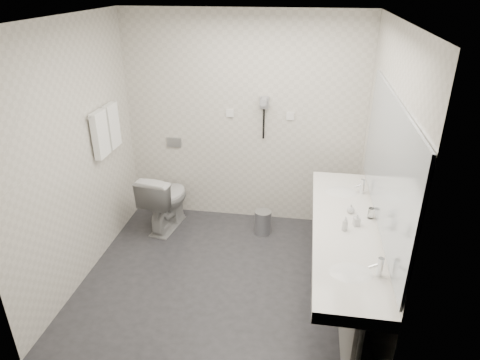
# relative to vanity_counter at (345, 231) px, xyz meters

# --- Properties ---
(floor) EXTENTS (2.80, 2.80, 0.00)m
(floor) POSITION_rel_vanity_counter_xyz_m (-1.12, 0.20, -0.80)
(floor) COLOR #27272C
(floor) RESTS_ON ground
(ceiling) EXTENTS (2.80, 2.80, 0.00)m
(ceiling) POSITION_rel_vanity_counter_xyz_m (-1.12, 0.20, 1.70)
(ceiling) COLOR silver
(ceiling) RESTS_ON wall_back
(wall_back) EXTENTS (2.80, 0.00, 2.80)m
(wall_back) POSITION_rel_vanity_counter_xyz_m (-1.12, 1.50, 0.45)
(wall_back) COLOR beige
(wall_back) RESTS_ON floor
(wall_front) EXTENTS (2.80, 0.00, 2.80)m
(wall_front) POSITION_rel_vanity_counter_xyz_m (-1.12, -1.10, 0.45)
(wall_front) COLOR beige
(wall_front) RESTS_ON floor
(wall_left) EXTENTS (0.00, 2.60, 2.60)m
(wall_left) POSITION_rel_vanity_counter_xyz_m (-2.52, 0.20, 0.45)
(wall_left) COLOR beige
(wall_left) RESTS_ON floor
(wall_right) EXTENTS (0.00, 2.60, 2.60)m
(wall_right) POSITION_rel_vanity_counter_xyz_m (0.27, 0.20, 0.45)
(wall_right) COLOR beige
(wall_right) RESTS_ON floor
(vanity_counter) EXTENTS (0.55, 2.20, 0.10)m
(vanity_counter) POSITION_rel_vanity_counter_xyz_m (0.00, 0.00, 0.00)
(vanity_counter) COLOR silver
(vanity_counter) RESTS_ON floor
(vanity_panel) EXTENTS (0.03, 2.15, 0.75)m
(vanity_panel) POSITION_rel_vanity_counter_xyz_m (0.02, 0.00, -0.42)
(vanity_panel) COLOR gray
(vanity_panel) RESTS_ON floor
(vanity_post_far) EXTENTS (0.06, 0.06, 0.75)m
(vanity_post_far) POSITION_rel_vanity_counter_xyz_m (0.05, 1.04, -0.42)
(vanity_post_far) COLOR silver
(vanity_post_far) RESTS_ON floor
(mirror) EXTENTS (0.02, 2.20, 1.05)m
(mirror) POSITION_rel_vanity_counter_xyz_m (0.26, 0.00, 0.65)
(mirror) COLOR #B2BCC6
(mirror) RESTS_ON wall_right
(basin_near) EXTENTS (0.40, 0.31, 0.05)m
(basin_near) POSITION_rel_vanity_counter_xyz_m (0.00, -0.65, 0.04)
(basin_near) COLOR white
(basin_near) RESTS_ON vanity_counter
(basin_far) EXTENTS (0.40, 0.31, 0.05)m
(basin_far) POSITION_rel_vanity_counter_xyz_m (0.00, 0.65, 0.04)
(basin_far) COLOR white
(basin_far) RESTS_ON vanity_counter
(faucet_near) EXTENTS (0.04, 0.04, 0.15)m
(faucet_near) POSITION_rel_vanity_counter_xyz_m (0.19, -0.65, 0.12)
(faucet_near) COLOR silver
(faucet_near) RESTS_ON vanity_counter
(faucet_far) EXTENTS (0.04, 0.04, 0.15)m
(faucet_far) POSITION_rel_vanity_counter_xyz_m (0.19, 0.65, 0.12)
(faucet_far) COLOR silver
(faucet_far) RESTS_ON vanity_counter
(soap_bottle_a) EXTENTS (0.06, 0.06, 0.12)m
(soap_bottle_a) POSITION_rel_vanity_counter_xyz_m (0.09, 0.02, 0.11)
(soap_bottle_a) COLOR beige
(soap_bottle_a) RESTS_ON vanity_counter
(soap_bottle_b) EXTENTS (0.09, 0.09, 0.09)m
(soap_bottle_b) POSITION_rel_vanity_counter_xyz_m (0.06, 0.24, 0.09)
(soap_bottle_b) COLOR beige
(soap_bottle_b) RESTS_ON vanity_counter
(soap_bottle_c) EXTENTS (0.07, 0.07, 0.13)m
(soap_bottle_c) POSITION_rel_vanity_counter_xyz_m (-0.01, -0.07, 0.12)
(soap_bottle_c) COLOR beige
(soap_bottle_c) RESTS_ON vanity_counter
(glass_left) EXTENTS (0.06, 0.06, 0.10)m
(glass_left) POSITION_rel_vanity_counter_xyz_m (0.23, 0.17, 0.10)
(glass_left) COLOR silver
(glass_left) RESTS_ON vanity_counter
(toilet) EXTENTS (0.52, 0.78, 0.73)m
(toilet) POSITION_rel_vanity_counter_xyz_m (-1.99, 1.07, -0.43)
(toilet) COLOR white
(toilet) RESTS_ON floor
(flush_plate) EXTENTS (0.18, 0.02, 0.12)m
(flush_plate) POSITION_rel_vanity_counter_xyz_m (-1.98, 1.49, 0.15)
(flush_plate) COLOR #B2B5BA
(flush_plate) RESTS_ON wall_back
(pedal_bin) EXTENTS (0.24, 0.24, 0.28)m
(pedal_bin) POSITION_rel_vanity_counter_xyz_m (-0.82, 1.11, -0.66)
(pedal_bin) COLOR #B2B5BA
(pedal_bin) RESTS_ON floor
(bin_lid) EXTENTS (0.20, 0.20, 0.02)m
(bin_lid) POSITION_rel_vanity_counter_xyz_m (-0.82, 1.11, -0.52)
(bin_lid) COLOR #B2B5BA
(bin_lid) RESTS_ON pedal_bin
(towel_rail) EXTENTS (0.02, 0.62, 0.02)m
(towel_rail) POSITION_rel_vanity_counter_xyz_m (-2.47, 0.75, 0.75)
(towel_rail) COLOR silver
(towel_rail) RESTS_ON wall_left
(towel_near) EXTENTS (0.07, 0.24, 0.48)m
(towel_near) POSITION_rel_vanity_counter_xyz_m (-2.46, 0.61, 0.53)
(towel_near) COLOR white
(towel_near) RESTS_ON towel_rail
(towel_far) EXTENTS (0.07, 0.24, 0.48)m
(towel_far) POSITION_rel_vanity_counter_xyz_m (-2.46, 0.89, 0.53)
(towel_far) COLOR white
(towel_far) RESTS_ON towel_rail
(dryer_cradle) EXTENTS (0.10, 0.04, 0.14)m
(dryer_cradle) POSITION_rel_vanity_counter_xyz_m (-0.88, 1.47, 0.70)
(dryer_cradle) COLOR gray
(dryer_cradle) RESTS_ON wall_back
(dryer_barrel) EXTENTS (0.08, 0.14, 0.08)m
(dryer_barrel) POSITION_rel_vanity_counter_xyz_m (-0.88, 1.40, 0.73)
(dryer_barrel) COLOR gray
(dryer_barrel) RESTS_ON dryer_cradle
(dryer_cord) EXTENTS (0.02, 0.02, 0.35)m
(dryer_cord) POSITION_rel_vanity_counter_xyz_m (-0.88, 1.46, 0.45)
(dryer_cord) COLOR black
(dryer_cord) RESTS_ON dryer_cradle
(switch_plate_a) EXTENTS (0.09, 0.02, 0.09)m
(switch_plate_a) POSITION_rel_vanity_counter_xyz_m (-1.27, 1.49, 0.55)
(switch_plate_a) COLOR white
(switch_plate_a) RESTS_ON wall_back
(switch_plate_b) EXTENTS (0.09, 0.02, 0.09)m
(switch_plate_b) POSITION_rel_vanity_counter_xyz_m (-0.57, 1.49, 0.55)
(switch_plate_b) COLOR white
(switch_plate_b) RESTS_ON wall_back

